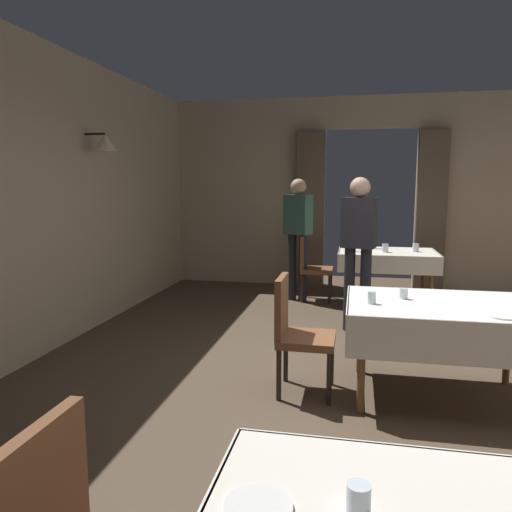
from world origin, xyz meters
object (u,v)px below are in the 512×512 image
(chair_mid_left, at_px, (296,329))
(person_waiter_by_doorway, at_px, (359,241))
(chair_far_left, at_px, (311,264))
(person_diner_standing_aside, at_px, (298,229))
(glass_mid_a, at_px, (404,294))
(glass_far_d, at_px, (385,248))
(plate_mid_c, at_px, (503,315))
(flower_vase_far, at_px, (374,240))
(plate_far_c, at_px, (361,251))
(glass_near_b, at_px, (359,500))
(glass_mid_b, at_px, (372,298))
(plate_near_d, at_px, (258,507))
(dining_table_mid, at_px, (442,315))
(dining_table_far, at_px, (387,258))
(glass_far_b, at_px, (416,248))

(chair_mid_left, xyz_separation_m, person_waiter_by_doorway, (0.47, 1.77, 0.51))
(chair_far_left, xyz_separation_m, person_diner_standing_aside, (-0.19, -0.07, 0.51))
(glass_mid_a, relative_size, glass_far_d, 0.75)
(plate_mid_c, distance_m, person_diner_standing_aside, 3.78)
(flower_vase_far, height_order, plate_far_c, flower_vase_far)
(glass_mid_a, xyz_separation_m, plate_mid_c, (0.62, -0.40, -0.04))
(chair_far_left, bearing_deg, plate_far_c, -20.56)
(chair_mid_left, relative_size, person_diner_standing_aside, 0.54)
(glass_near_b, xyz_separation_m, plate_far_c, (0.06, 5.39, -0.04))
(chair_mid_left, distance_m, plate_mid_c, 1.47)
(chair_far_left, distance_m, plate_far_c, 0.76)
(chair_mid_left, relative_size, flower_vase_far, 4.47)
(plate_mid_c, relative_size, person_diner_standing_aside, 0.14)
(glass_near_b, xyz_separation_m, person_waiter_by_doorway, (0.02, 4.23, 0.23))
(chair_mid_left, relative_size, glass_mid_b, 10.18)
(plate_near_d, relative_size, flower_vase_far, 0.93)
(chair_far_left, bearing_deg, glass_mid_a, -71.81)
(chair_mid_left, distance_m, glass_far_d, 3.08)
(dining_table_mid, bearing_deg, person_diner_standing_aside, 115.86)
(plate_far_c, bearing_deg, glass_mid_a, -83.66)
(chair_far_left, bearing_deg, dining_table_far, -6.08)
(glass_near_b, height_order, glass_far_d, glass_far_d)
(glass_mid_b, height_order, glass_far_d, glass_far_d)
(glass_mid_b, height_order, flower_vase_far, flower_vase_far)
(glass_mid_a, relative_size, person_waiter_by_doorway, 0.05)
(chair_mid_left, height_order, person_waiter_by_doorway, person_waiter_by_doorway)
(dining_table_mid, relative_size, glass_far_b, 12.98)
(flower_vase_far, bearing_deg, glass_far_d, -69.55)
(dining_table_far, bearing_deg, glass_far_b, 1.48)
(glass_far_b, bearing_deg, glass_mid_b, -102.19)
(person_diner_standing_aside, bearing_deg, glass_mid_a, -68.14)
(plate_mid_c, bearing_deg, plate_near_d, -118.58)
(dining_table_mid, bearing_deg, dining_table_far, 94.41)
(glass_far_b, bearing_deg, chair_far_left, 175.89)
(plate_near_d, height_order, person_diner_standing_aside, person_diner_standing_aside)
(person_diner_standing_aside, bearing_deg, plate_mid_c, -61.69)
(glass_near_b, height_order, glass_mid_b, glass_mid_b)
(chair_mid_left, height_order, glass_near_b, chair_mid_left)
(glass_far_b, height_order, person_diner_standing_aside, person_diner_standing_aside)
(plate_near_d, bearing_deg, flower_vase_far, 84.98)
(plate_near_d, height_order, glass_far_d, glass_far_d)
(glass_near_b, xyz_separation_m, glass_far_d, (0.38, 5.42, 0.01))
(glass_near_b, bearing_deg, plate_near_d, -174.32)
(glass_far_d, bearing_deg, glass_mid_a, -90.33)
(dining_table_far, relative_size, glass_mid_b, 14.22)
(dining_table_far, distance_m, chair_far_left, 1.05)
(person_diner_standing_aside, bearing_deg, glass_far_d, -7.94)
(dining_table_far, height_order, glass_far_b, glass_far_b)
(glass_mid_b, xyz_separation_m, flower_vase_far, (0.13, 3.33, 0.07))
(glass_near_b, distance_m, flower_vase_far, 5.79)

